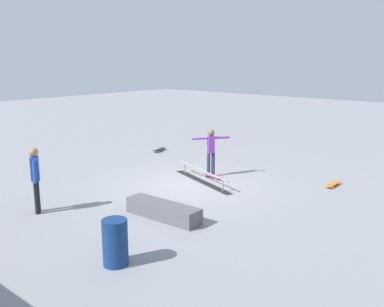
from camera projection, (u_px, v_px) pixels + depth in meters
ground_plane at (187, 184)px, 13.34m from camera, size 60.00×60.00×0.00m
grind_rail at (202, 177)px, 13.57m from camera, size 2.95×1.25×0.39m
skate_ledge at (163, 211)px, 10.49m from camera, size 2.06×0.60×0.39m
skater_main at (211, 149)px, 14.04m from camera, size 0.79×1.08×1.57m
skateboard_main at (213, 176)px, 14.03m from camera, size 0.82×0.35×0.09m
bystander_blue_shirt at (35, 176)px, 10.70m from camera, size 0.35×0.29×1.68m
loose_skateboard_orange at (333, 184)px, 13.13m from camera, size 0.27×0.80×0.09m
loose_skateboard_black at (160, 150)px, 18.03m from camera, size 0.41×0.82×0.09m
trash_bin at (115, 242)px, 8.07m from camera, size 0.48×0.48×0.90m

